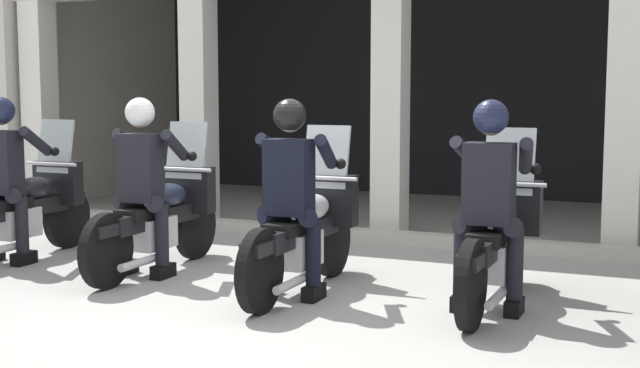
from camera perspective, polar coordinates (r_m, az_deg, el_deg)
ground_plane at (r=9.73m, az=5.74°, el=-3.54°), size 80.00×80.00×0.00m
station_building at (r=11.96m, az=8.20°, el=8.69°), size 11.12×4.43×3.42m
kerb_strip at (r=9.46m, az=3.62°, el=-3.43°), size 10.62×0.24×0.12m
motorcycle_far_left at (r=8.95m, az=-18.76°, el=-1.47°), size 0.62×2.04×1.35m
police_officer_far_left at (r=8.70m, az=-20.12°, el=1.16°), size 0.63×0.61×1.58m
motorcycle_left at (r=8.03m, az=-10.41°, el=-2.10°), size 0.62×2.04×1.35m
police_officer_left at (r=7.75m, az=-11.65°, el=0.83°), size 0.63×0.61×1.58m
motorcycle_center at (r=7.11m, az=-0.94°, el=-3.08°), size 0.62×2.04×1.35m
police_officer_center at (r=6.80m, az=-1.94°, el=0.21°), size 0.63×0.61×1.58m
motorcycle_right at (r=6.80m, az=11.60°, el=-3.64°), size 0.62×2.04×1.35m
police_officer_right at (r=6.47m, az=11.16°, el=-0.23°), size 0.63×0.61×1.58m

